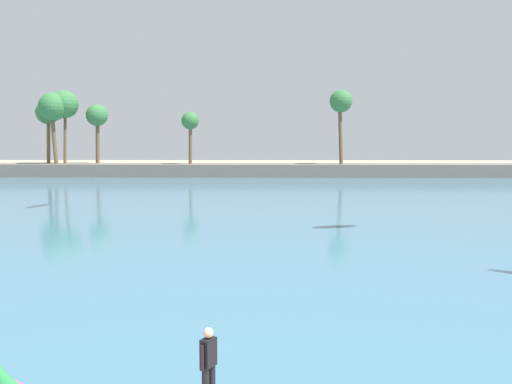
# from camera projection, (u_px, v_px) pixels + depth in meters

# --- Properties ---
(sea) EXTENTS (220.00, 106.80, 0.06)m
(sea) POSITION_uv_depth(u_px,v_px,m) (247.00, 184.00, 65.19)
(sea) COLOR teal
(sea) RESTS_ON ground
(palm_headland) EXTENTS (82.37, 6.33, 11.91)m
(palm_headland) POSITION_uv_depth(u_px,v_px,m) (221.00, 158.00, 78.25)
(palm_headland) COLOR slate
(palm_headland) RESTS_ON ground
(person_at_waterline) EXTENTS (0.34, 0.49, 1.67)m
(person_at_waterline) POSITION_uv_depth(u_px,v_px,m) (209.00, 364.00, 11.44)
(person_at_waterline) COLOR black
(person_at_waterline) RESTS_ON ground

